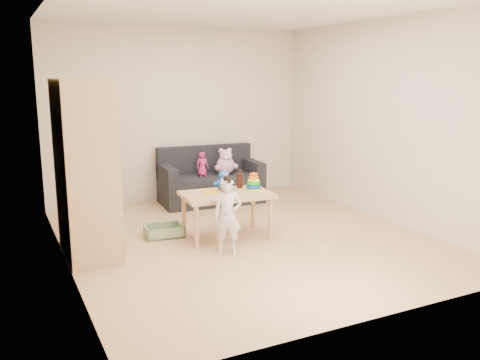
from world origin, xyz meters
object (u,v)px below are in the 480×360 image
wardrobe (85,169)px  sofa (211,189)px  toddler (228,217)px  play_table (227,215)px

wardrobe → sofa: 2.63m
toddler → wardrobe: bearing=178.7°
play_table → toddler: 0.55m
wardrobe → play_table: size_ratio=1.81×
toddler → sofa: bearing=95.6°
sofa → play_table: play_table is taller
sofa → toddler: size_ratio=1.84×
wardrobe → toddler: (1.34, -0.63, -0.52)m
wardrobe → play_table: 1.69m
sofa → play_table: 1.71m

